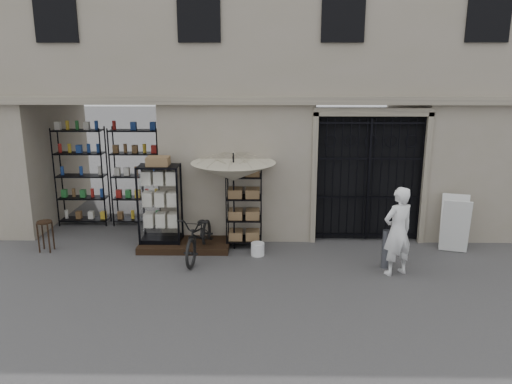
{
  "coord_description": "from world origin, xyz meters",
  "views": [
    {
      "loc": [
        -0.64,
        -8.95,
        4.01
      ],
      "look_at": [
        -0.8,
        1.4,
        1.35
      ],
      "focal_mm": 35.0,
      "sensor_mm": 36.0,
      "label": 1
    }
  ],
  "objects_px": {
    "display_cabinet": "(160,208)",
    "steel_bollard": "(385,249)",
    "shopkeeper": "(395,274)",
    "market_umbrella": "(233,167)",
    "wooden_stool": "(46,235)",
    "white_bucket": "(258,249)",
    "bicycle": "(200,257)",
    "wire_rack": "(244,210)",
    "easel_sign": "(455,224)"
  },
  "relations": [
    {
      "from": "white_bucket",
      "to": "wooden_stool",
      "type": "xyz_separation_m",
      "value": [
        -4.67,
        0.19,
        0.22
      ]
    },
    {
      "from": "bicycle",
      "to": "display_cabinet",
      "type": "bearing_deg",
      "value": 156.29
    },
    {
      "from": "steel_bollard",
      "to": "easel_sign",
      "type": "bearing_deg",
      "value": 29.0
    },
    {
      "from": "display_cabinet",
      "to": "bicycle",
      "type": "bearing_deg",
      "value": -23.65
    },
    {
      "from": "white_bucket",
      "to": "bicycle",
      "type": "bearing_deg",
      "value": -174.43
    },
    {
      "from": "wire_rack",
      "to": "easel_sign",
      "type": "relative_size",
      "value": 1.44
    },
    {
      "from": "display_cabinet",
      "to": "market_umbrella",
      "type": "xyz_separation_m",
      "value": [
        1.64,
        -0.06,
        0.95
      ]
    },
    {
      "from": "market_umbrella",
      "to": "wooden_stool",
      "type": "distance_m",
      "value": 4.41
    },
    {
      "from": "wooden_stool",
      "to": "steel_bollard",
      "type": "relative_size",
      "value": 0.86
    },
    {
      "from": "display_cabinet",
      "to": "shopkeeper",
      "type": "xyz_separation_m",
      "value": [
        4.88,
        -1.39,
        -0.93
      ]
    },
    {
      "from": "wooden_stool",
      "to": "wire_rack",
      "type": "bearing_deg",
      "value": 4.87
    },
    {
      "from": "display_cabinet",
      "to": "wooden_stool",
      "type": "height_order",
      "value": "display_cabinet"
    },
    {
      "from": "display_cabinet",
      "to": "bicycle",
      "type": "distance_m",
      "value": 1.43
    },
    {
      "from": "shopkeeper",
      "to": "steel_bollard",
      "type": "bearing_deg",
      "value": -90.98
    },
    {
      "from": "wire_rack",
      "to": "steel_bollard",
      "type": "bearing_deg",
      "value": -22.57
    },
    {
      "from": "display_cabinet",
      "to": "wooden_stool",
      "type": "distance_m",
      "value": 2.58
    },
    {
      "from": "display_cabinet",
      "to": "wooden_stool",
      "type": "bearing_deg",
      "value": -165.84
    },
    {
      "from": "display_cabinet",
      "to": "market_umbrella",
      "type": "distance_m",
      "value": 1.89
    },
    {
      "from": "white_bucket",
      "to": "bicycle",
      "type": "xyz_separation_m",
      "value": [
        -1.23,
        -0.12,
        -0.14
      ]
    },
    {
      "from": "display_cabinet",
      "to": "white_bucket",
      "type": "xyz_separation_m",
      "value": [
        2.17,
        -0.46,
        -0.79
      ]
    },
    {
      "from": "white_bucket",
      "to": "wooden_stool",
      "type": "height_order",
      "value": "wooden_stool"
    },
    {
      "from": "bicycle",
      "to": "wooden_stool",
      "type": "bearing_deg",
      "value": -177.13
    },
    {
      "from": "wire_rack",
      "to": "bicycle",
      "type": "xyz_separation_m",
      "value": [
        -0.92,
        -0.68,
        -0.85
      ]
    },
    {
      "from": "white_bucket",
      "to": "shopkeeper",
      "type": "bearing_deg",
      "value": -19.04
    },
    {
      "from": "wooden_stool",
      "to": "shopkeeper",
      "type": "xyz_separation_m",
      "value": [
        7.38,
        -1.13,
        -0.36
      ]
    },
    {
      "from": "market_umbrella",
      "to": "white_bucket",
      "type": "height_order",
      "value": "market_umbrella"
    },
    {
      "from": "display_cabinet",
      "to": "wire_rack",
      "type": "relative_size",
      "value": 1.08
    },
    {
      "from": "display_cabinet",
      "to": "bicycle",
      "type": "xyz_separation_m",
      "value": [
        0.93,
        -0.58,
        -0.93
      ]
    },
    {
      "from": "market_umbrella",
      "to": "display_cabinet",
      "type": "bearing_deg",
      "value": 177.89
    },
    {
      "from": "bicycle",
      "to": "shopkeeper",
      "type": "distance_m",
      "value": 4.03
    },
    {
      "from": "white_bucket",
      "to": "wooden_stool",
      "type": "distance_m",
      "value": 4.68
    },
    {
      "from": "wire_rack",
      "to": "market_umbrella",
      "type": "bearing_deg",
      "value": -142.93
    },
    {
      "from": "wire_rack",
      "to": "market_umbrella",
      "type": "height_order",
      "value": "market_umbrella"
    },
    {
      "from": "wire_rack",
      "to": "wooden_stool",
      "type": "relative_size",
      "value": 2.54
    },
    {
      "from": "display_cabinet",
      "to": "steel_bollard",
      "type": "xyz_separation_m",
      "value": [
        4.75,
        -1.09,
        -0.53
      ]
    },
    {
      "from": "wire_rack",
      "to": "display_cabinet",
      "type": "bearing_deg",
      "value": -176.94
    },
    {
      "from": "steel_bollard",
      "to": "easel_sign",
      "type": "xyz_separation_m",
      "value": [
        1.72,
        0.96,
        0.23
      ]
    },
    {
      "from": "wooden_stool",
      "to": "steel_bollard",
      "type": "distance_m",
      "value": 7.3
    },
    {
      "from": "wooden_stool",
      "to": "shopkeeper",
      "type": "distance_m",
      "value": 7.48
    },
    {
      "from": "wire_rack",
      "to": "wooden_stool",
      "type": "height_order",
      "value": "wire_rack"
    },
    {
      "from": "display_cabinet",
      "to": "white_bucket",
      "type": "distance_m",
      "value": 2.35
    },
    {
      "from": "shopkeeper",
      "to": "easel_sign",
      "type": "height_order",
      "value": "easel_sign"
    },
    {
      "from": "white_bucket",
      "to": "shopkeeper",
      "type": "height_order",
      "value": "white_bucket"
    },
    {
      "from": "wooden_stool",
      "to": "easel_sign",
      "type": "distance_m",
      "value": 8.98
    },
    {
      "from": "wooden_stool",
      "to": "easel_sign",
      "type": "relative_size",
      "value": 0.57
    },
    {
      "from": "market_umbrella",
      "to": "easel_sign",
      "type": "height_order",
      "value": "market_umbrella"
    },
    {
      "from": "steel_bollard",
      "to": "shopkeeper",
      "type": "bearing_deg",
      "value": -66.71
    },
    {
      "from": "bicycle",
      "to": "market_umbrella",
      "type": "bearing_deg",
      "value": 44.22
    },
    {
      "from": "market_umbrella",
      "to": "easel_sign",
      "type": "relative_size",
      "value": 2.16
    },
    {
      "from": "market_umbrella",
      "to": "steel_bollard",
      "type": "height_order",
      "value": "market_umbrella"
    }
  ]
}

